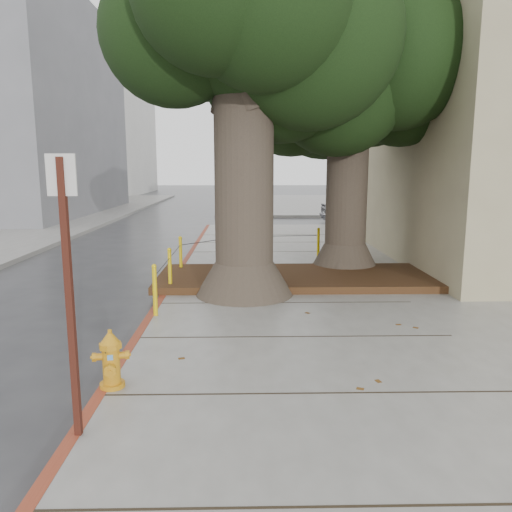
{
  "coord_description": "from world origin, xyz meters",
  "views": [
    {
      "loc": [
        -0.27,
        -7.5,
        2.79
      ],
      "look_at": [
        -0.07,
        1.93,
        1.1
      ],
      "focal_mm": 35.0,
      "sensor_mm": 36.0,
      "label": 1
    }
  ],
  "objects_px": {
    "signpost": "(69,282)",
    "car_silver": "(360,209)",
    "car_red": "(477,210)",
    "fire_hydrant": "(111,359)"
  },
  "relations": [
    {
      "from": "fire_hydrant",
      "to": "car_silver",
      "type": "relative_size",
      "value": 0.18
    },
    {
      "from": "signpost",
      "to": "car_silver",
      "type": "height_order",
      "value": "signpost"
    },
    {
      "from": "fire_hydrant",
      "to": "car_silver",
      "type": "bearing_deg",
      "value": 58.62
    },
    {
      "from": "signpost",
      "to": "car_silver",
      "type": "xyz_separation_m",
      "value": [
        7.49,
        20.52,
        -1.04
      ]
    },
    {
      "from": "signpost",
      "to": "car_red",
      "type": "distance_m",
      "value": 23.88
    },
    {
      "from": "car_silver",
      "to": "car_red",
      "type": "bearing_deg",
      "value": -100.94
    },
    {
      "from": "signpost",
      "to": "car_red",
      "type": "relative_size",
      "value": 0.69
    },
    {
      "from": "fire_hydrant",
      "to": "car_red",
      "type": "xyz_separation_m",
      "value": [
        13.12,
        18.8,
        0.15
      ]
    },
    {
      "from": "car_silver",
      "to": "car_red",
      "type": "distance_m",
      "value": 5.72
    },
    {
      "from": "car_red",
      "to": "signpost",
      "type": "bearing_deg",
      "value": 154.36
    }
  ]
}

